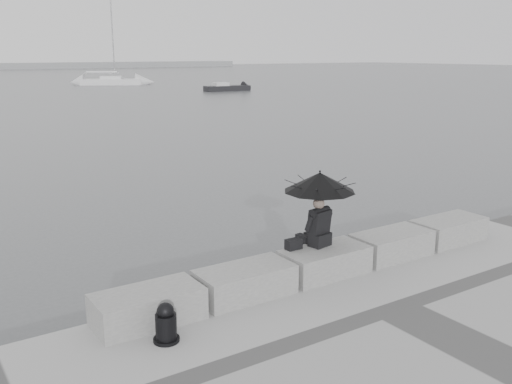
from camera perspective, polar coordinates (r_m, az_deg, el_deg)
ground at (r=10.99m, az=5.25°, el=-9.92°), size 360.00×360.00×0.00m
stone_block_far_left at (r=8.74m, az=-10.76°, el=-11.23°), size 1.60×0.80×0.50m
stone_block_left at (r=9.45m, az=-1.11°, el=-9.01°), size 1.60×0.80×0.50m
stone_block_centre at (r=10.39m, az=6.90°, el=-6.94°), size 1.60×0.80×0.50m
stone_block_right at (r=11.51m, az=13.41°, el=-5.15°), size 1.60×0.80×0.50m
stone_block_far_right at (r=12.75m, az=18.69°, el=-3.64°), size 1.60×0.80×0.50m
seated_person at (r=10.18m, az=6.40°, el=0.19°), size 1.29×1.29×1.39m
bag at (r=10.20m, az=3.78°, el=-5.22°), size 0.29×0.17×0.19m
mooring_bollard at (r=8.17m, az=-8.99°, el=-13.07°), size 0.37×0.37×0.58m
sailboat_right at (r=82.64m, az=-14.26°, el=10.71°), size 8.37×5.81×12.90m
small_motorboat at (r=67.66m, az=-2.91°, el=10.34°), size 5.52×1.89×1.10m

